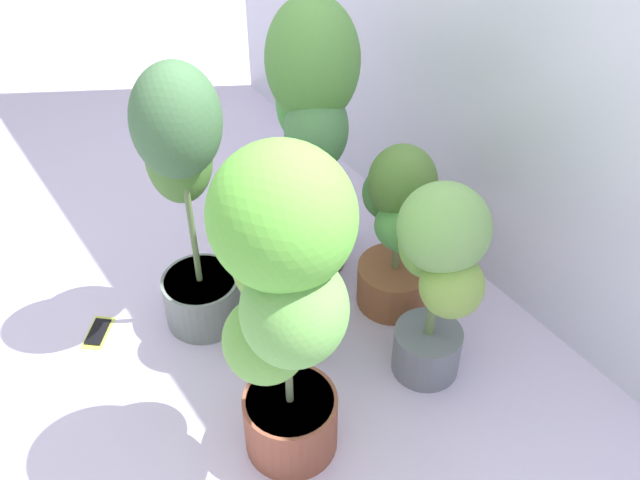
{
  "coord_description": "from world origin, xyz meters",
  "views": [
    {
      "loc": [
        1.35,
        -0.73,
        1.86
      ],
      "look_at": [
        -0.03,
        0.2,
        0.41
      ],
      "focal_mm": 41.6,
      "sensor_mm": 36.0,
      "label": 1
    }
  ],
  "objects_px": {
    "potted_plant_center": "(289,251)",
    "cell_phone": "(98,332)",
    "potted_plant_front_right": "(284,293)",
    "potted_plant_back_center": "(398,226)",
    "potted_plant_front_left": "(185,183)",
    "potted_plant_back_left": "(312,114)",
    "potted_plant_back_right": "(438,268)"
  },
  "relations": [
    {
      "from": "potted_plant_back_right",
      "to": "cell_phone",
      "type": "height_order",
      "value": "potted_plant_back_right"
    },
    {
      "from": "potted_plant_back_center",
      "to": "cell_phone",
      "type": "bearing_deg",
      "value": -115.03
    },
    {
      "from": "potted_plant_back_right",
      "to": "potted_plant_back_center",
      "type": "bearing_deg",
      "value": 161.28
    },
    {
      "from": "potted_plant_back_right",
      "to": "cell_phone",
      "type": "xyz_separation_m",
      "value": [
        -0.72,
        -0.81,
        -0.43
      ]
    },
    {
      "from": "potted_plant_center",
      "to": "potted_plant_back_right",
      "type": "bearing_deg",
      "value": 42.71
    },
    {
      "from": "potted_plant_center",
      "to": "cell_phone",
      "type": "distance_m",
      "value": 0.77
    },
    {
      "from": "potted_plant_front_right",
      "to": "potted_plant_center",
      "type": "relative_size",
      "value": 1.47
    },
    {
      "from": "potted_plant_center",
      "to": "potted_plant_front_left",
      "type": "xyz_separation_m",
      "value": [
        -0.28,
        -0.18,
        0.15
      ]
    },
    {
      "from": "potted_plant_center",
      "to": "potted_plant_front_left",
      "type": "bearing_deg",
      "value": -147.74
    },
    {
      "from": "potted_plant_back_right",
      "to": "cell_phone",
      "type": "relative_size",
      "value": 4.57
    },
    {
      "from": "potted_plant_back_left",
      "to": "cell_phone",
      "type": "height_order",
      "value": "potted_plant_back_left"
    },
    {
      "from": "potted_plant_front_right",
      "to": "potted_plant_back_center",
      "type": "distance_m",
      "value": 0.74
    },
    {
      "from": "potted_plant_front_left",
      "to": "potted_plant_back_left",
      "type": "xyz_separation_m",
      "value": [
        -0.02,
        0.47,
        0.07
      ]
    },
    {
      "from": "potted_plant_front_left",
      "to": "potted_plant_back_right",
      "type": "relative_size",
      "value": 1.35
    },
    {
      "from": "potted_plant_back_left",
      "to": "potted_plant_center",
      "type": "bearing_deg",
      "value": -43.52
    },
    {
      "from": "potted_plant_front_right",
      "to": "potted_plant_center",
      "type": "bearing_deg",
      "value": 146.86
    },
    {
      "from": "potted_plant_back_center",
      "to": "cell_phone",
      "type": "distance_m",
      "value": 1.06
    },
    {
      "from": "cell_phone",
      "to": "potted_plant_back_right",
      "type": "bearing_deg",
      "value": 179.85
    },
    {
      "from": "potted_plant_front_right",
      "to": "potted_plant_front_left",
      "type": "bearing_deg",
      "value": 176.72
    },
    {
      "from": "potted_plant_front_left",
      "to": "potted_plant_back_left",
      "type": "height_order",
      "value": "potted_plant_back_left"
    },
    {
      "from": "cell_phone",
      "to": "potted_plant_center",
      "type": "bearing_deg",
      "value": -176.31
    },
    {
      "from": "potted_plant_back_center",
      "to": "potted_plant_front_left",
      "type": "relative_size",
      "value": 0.67
    },
    {
      "from": "potted_plant_front_right",
      "to": "potted_plant_center",
      "type": "distance_m",
      "value": 0.45
    },
    {
      "from": "potted_plant_center",
      "to": "potted_plant_back_center",
      "type": "bearing_deg",
      "value": 86.09
    },
    {
      "from": "potted_plant_front_right",
      "to": "potted_plant_front_left",
      "type": "height_order",
      "value": "potted_plant_front_right"
    },
    {
      "from": "potted_plant_center",
      "to": "potted_plant_back_center",
      "type": "relative_size",
      "value": 1.09
    },
    {
      "from": "potted_plant_center",
      "to": "potted_plant_back_right",
      "type": "xyz_separation_m",
      "value": [
        0.32,
        0.3,
        0.02
      ]
    },
    {
      "from": "potted_plant_front_left",
      "to": "potted_plant_back_left",
      "type": "bearing_deg",
      "value": 92.23
    },
    {
      "from": "potted_plant_back_center",
      "to": "potted_plant_front_left",
      "type": "height_order",
      "value": "potted_plant_front_left"
    },
    {
      "from": "potted_plant_back_left",
      "to": "potted_plant_back_right",
      "type": "bearing_deg",
      "value": 0.86
    },
    {
      "from": "potted_plant_front_right",
      "to": "potted_plant_front_left",
      "type": "relative_size",
      "value": 1.07
    },
    {
      "from": "potted_plant_back_center",
      "to": "potted_plant_back_right",
      "type": "xyz_separation_m",
      "value": [
        0.29,
        -0.1,
        0.1
      ]
    }
  ]
}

